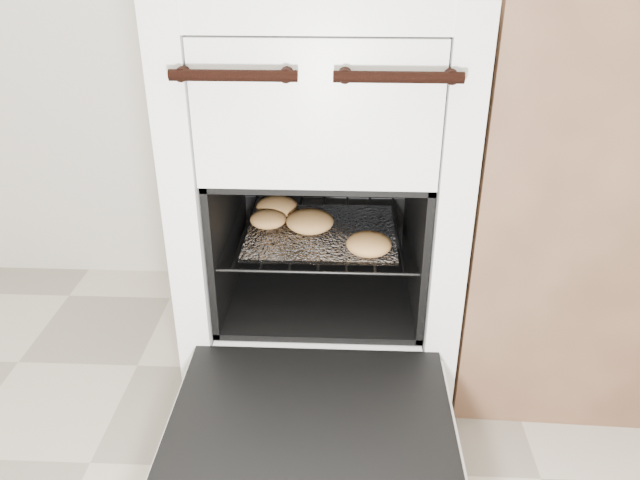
{
  "coord_description": "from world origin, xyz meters",
  "views": [
    {
      "loc": [
        0.23,
        -0.3,
        1.08
      ],
      "look_at": [
        0.17,
        1.0,
        0.42
      ],
      "focal_mm": 35.0,
      "sensor_mm": 36.0,
      "label": 1
    }
  ],
  "objects": [
    {
      "name": "stove",
      "position": [
        0.17,
        1.15,
        0.47
      ],
      "size": [
        0.63,
        0.7,
        0.96
      ],
      "color": "white",
      "rests_on": "ground"
    },
    {
      "name": "foil_sheet",
      "position": [
        0.17,
        1.06,
        0.41
      ],
      "size": [
        0.36,
        0.31,
        0.01
      ],
      "primitive_type": "cube",
      "color": "white",
      "rests_on": "oven_rack"
    },
    {
      "name": "oven_rack",
      "position": [
        0.17,
        1.08,
        0.4
      ],
      "size": [
        0.46,
        0.44,
        0.01
      ],
      "color": "black",
      "rests_on": "stove"
    },
    {
      "name": "oven_door",
      "position": [
        0.17,
        0.62,
        0.21
      ],
      "size": [
        0.57,
        0.44,
        0.04
      ],
      "color": "black",
      "rests_on": "stove"
    },
    {
      "name": "baked_rolls",
      "position": [
        0.14,
        1.06,
        0.44
      ],
      "size": [
        0.37,
        0.34,
        0.05
      ],
      "color": "tan",
      "rests_on": "foil_sheet"
    }
  ]
}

